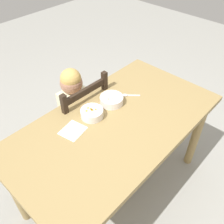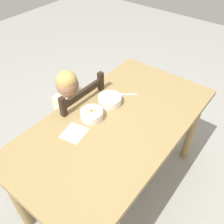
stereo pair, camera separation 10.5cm
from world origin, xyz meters
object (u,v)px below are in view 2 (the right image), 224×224
(dining_table, at_px, (116,133))
(child_figure, at_px, (73,108))
(bowl_of_carrots, at_px, (92,114))
(dining_chair, at_px, (75,124))
(bowl_of_peas, at_px, (110,100))
(spoon, at_px, (125,94))

(dining_table, relative_size, child_figure, 1.54)
(child_figure, bearing_deg, bowl_of_carrots, -108.29)
(dining_table, bearing_deg, dining_chair, 86.49)
(dining_chair, bearing_deg, bowl_of_peas, -71.94)
(child_figure, distance_m, bowl_of_peas, 0.35)
(spoon, bearing_deg, bowl_of_carrots, 175.12)
(dining_table, bearing_deg, bowl_of_peas, 50.66)
(dining_table, distance_m, dining_chair, 0.50)
(child_figure, xyz_separation_m, bowl_of_carrots, (-0.10, -0.29, 0.17))
(dining_chair, xyz_separation_m, child_figure, (0.00, -0.01, 0.18))
(bowl_of_carrots, xyz_separation_m, spoon, (0.34, -0.03, -0.03))
(child_figure, height_order, spoon, child_figure)
(child_figure, relative_size, bowl_of_peas, 5.77)
(child_figure, bearing_deg, dining_table, -93.70)
(dining_chair, height_order, spoon, dining_chair)
(dining_chair, bearing_deg, bowl_of_carrots, -107.71)
(bowl_of_peas, bearing_deg, dining_table, -129.34)
(dining_table, distance_m, spoon, 0.32)
(dining_chair, relative_size, spoon, 7.94)
(dining_chair, distance_m, bowl_of_carrots, 0.47)
(dining_table, relative_size, bowl_of_carrots, 9.71)
(bowl_of_carrots, distance_m, spoon, 0.34)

